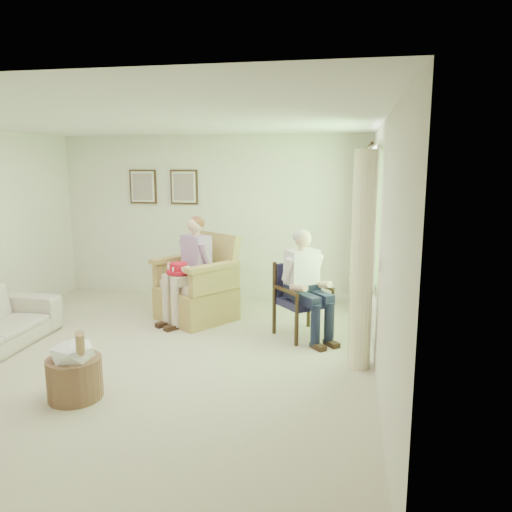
# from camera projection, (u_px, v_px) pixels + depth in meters

# --- Properties ---
(floor) EXTENTS (5.50, 5.50, 0.00)m
(floor) POSITION_uv_depth(u_px,v_px,m) (148.00, 358.00, 5.63)
(floor) COLOR beige
(floor) RESTS_ON ground
(back_wall) EXTENTS (5.00, 0.04, 2.60)m
(back_wall) POSITION_uv_depth(u_px,v_px,m) (212.00, 217.00, 8.04)
(back_wall) COLOR silver
(back_wall) RESTS_ON ground
(right_wall) EXTENTS (0.04, 5.50, 2.60)m
(right_wall) POSITION_uv_depth(u_px,v_px,m) (381.00, 252.00, 4.93)
(right_wall) COLOR silver
(right_wall) RESTS_ON ground
(ceiling) EXTENTS (5.00, 5.50, 0.02)m
(ceiling) POSITION_uv_depth(u_px,v_px,m) (138.00, 120.00, 5.15)
(ceiling) COLOR white
(ceiling) RESTS_ON back_wall
(window) EXTENTS (0.13, 2.50, 1.63)m
(window) POSITION_uv_depth(u_px,v_px,m) (373.00, 211.00, 6.05)
(window) COLOR #2D6B23
(window) RESTS_ON right_wall
(curtain_left) EXTENTS (0.34, 0.34, 2.30)m
(curtain_left) POSITION_uv_depth(u_px,v_px,m) (362.00, 262.00, 5.20)
(curtain_left) COLOR #FCF3C5
(curtain_left) RESTS_ON ground
(curtain_right) EXTENTS (0.34, 0.34, 2.30)m
(curtain_right) POSITION_uv_depth(u_px,v_px,m) (359.00, 235.00, 7.10)
(curtain_right) COLOR #FCF3C5
(curtain_right) RESTS_ON ground
(framed_print_left) EXTENTS (0.45, 0.05, 0.55)m
(framed_print_left) POSITION_uv_depth(u_px,v_px,m) (143.00, 187.00, 8.13)
(framed_print_left) COLOR #382114
(framed_print_left) RESTS_ON back_wall
(framed_print_right) EXTENTS (0.45, 0.05, 0.55)m
(framed_print_right) POSITION_uv_depth(u_px,v_px,m) (184.00, 187.00, 8.00)
(framed_print_right) COLOR #382114
(framed_print_right) RESTS_ON back_wall
(wicker_armchair) EXTENTS (0.93, 0.92, 1.19)m
(wicker_armchair) POSITION_uv_depth(u_px,v_px,m) (197.00, 293.00, 6.97)
(wicker_armchair) COLOR tan
(wicker_armchair) RESTS_ON ground
(wood_armchair) EXTENTS (0.59, 0.55, 0.91)m
(wood_armchair) POSITION_uv_depth(u_px,v_px,m) (304.00, 296.00, 6.33)
(wood_armchair) COLOR black
(wood_armchair) RESTS_ON ground
(person_wicker) EXTENTS (0.40, 0.63, 1.42)m
(person_wicker) POSITION_uv_depth(u_px,v_px,m) (193.00, 262.00, 6.73)
(person_wicker) COLOR beige
(person_wicker) RESTS_ON ground
(person_dark) EXTENTS (0.40, 0.63, 1.33)m
(person_dark) POSITION_uv_depth(u_px,v_px,m) (303.00, 277.00, 6.13)
(person_dark) COLOR #171B34
(person_dark) RESTS_ON ground
(red_hat) EXTENTS (0.32, 0.32, 0.14)m
(red_hat) POSITION_uv_depth(u_px,v_px,m) (179.00, 269.00, 6.63)
(red_hat) COLOR red
(red_hat) RESTS_ON person_wicker
(hatbox) EXTENTS (0.58, 0.58, 0.74)m
(hatbox) POSITION_uv_depth(u_px,v_px,m) (74.00, 369.00, 4.62)
(hatbox) COLOR #A57659
(hatbox) RESTS_ON ground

